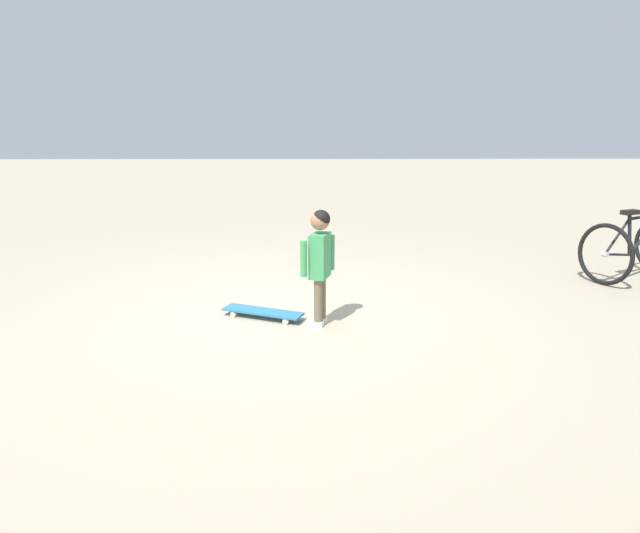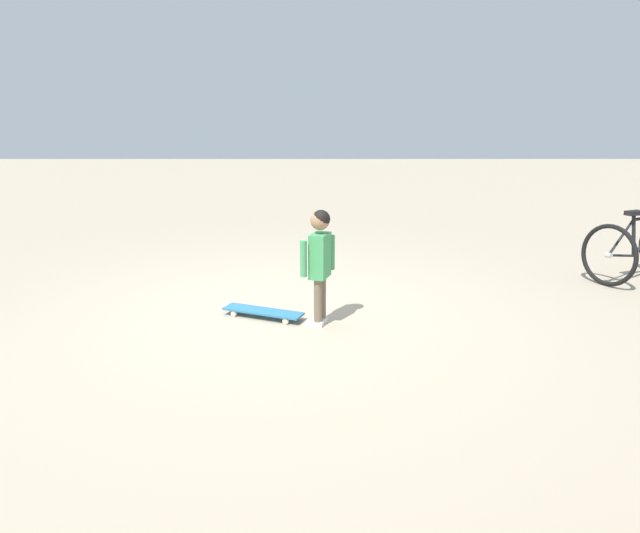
% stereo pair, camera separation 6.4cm
% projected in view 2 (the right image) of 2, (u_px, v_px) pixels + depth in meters
% --- Properties ---
extents(ground_plane, '(50.00, 50.00, 0.00)m').
position_uv_depth(ground_plane, '(277.00, 311.00, 5.30)').
color(ground_plane, tan).
extents(child_person, '(0.31, 0.30, 1.06)m').
position_uv_depth(child_person, '(320.00, 255.00, 4.77)').
color(child_person, brown).
rests_on(child_person, ground).
extents(skateboard, '(0.80, 0.47, 0.07)m').
position_uv_depth(skateboard, '(263.00, 312.00, 5.09)').
color(skateboard, teal).
rests_on(skateboard, ground).
extents(bicycle_mid, '(1.27, 1.09, 0.85)m').
position_uv_depth(bicycle_mid, '(639.00, 249.00, 6.25)').
color(bicycle_mid, black).
rests_on(bicycle_mid, ground).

